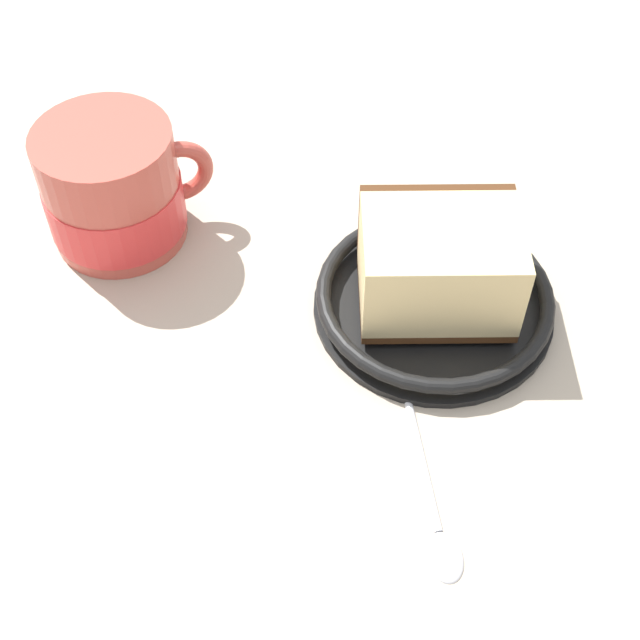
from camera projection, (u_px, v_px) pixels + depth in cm
name	position (u px, v px, depth cm)	size (l,w,h in cm)	color
ground_plane	(342.00, 331.00, 59.30)	(144.06, 144.06, 3.58)	tan
small_plate	(434.00, 300.00, 57.44)	(15.83, 15.83, 1.95)	black
cake_slice	(439.00, 264.00, 55.19)	(11.40, 9.96, 6.31)	#472814
tea_mug	(114.00, 190.00, 59.84)	(11.87, 9.49, 8.68)	#BF4C3F
teaspoon	(437.00, 521.00, 47.97)	(2.74, 12.30, 0.80)	silver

